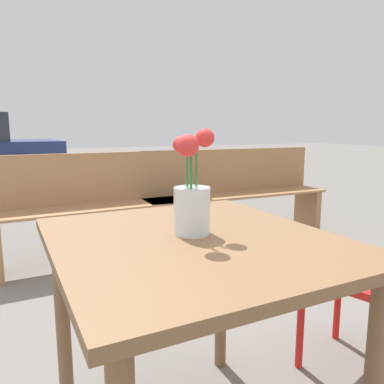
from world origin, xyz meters
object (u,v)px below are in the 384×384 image
object	(u,v)px
bench_middle	(106,202)
table_front	(193,273)
flower_vase	(192,201)
cafe_chair	(382,265)
bench_near	(234,190)

from	to	relation	value
bench_middle	table_front	bearing A→B (deg)	-95.94
flower_vase	cafe_chair	size ratio (longest dim) A/B	0.36
table_front	bench_middle	bearing A→B (deg)	84.06
flower_vase	bench_middle	xyz separation A→B (m)	(0.20, 1.97, -0.36)
table_front	bench_near	bearing A→B (deg)	54.63
flower_vase	cafe_chair	xyz separation A→B (m)	(0.85, -0.01, -0.33)
cafe_chair	bench_near	distance (m)	2.06
flower_vase	bench_middle	bearing A→B (deg)	84.25
cafe_chair	bench_middle	world-z (taller)	cafe_chair
flower_vase	bench_near	world-z (taller)	flower_vase
bench_middle	bench_near	bearing A→B (deg)	-0.07
flower_vase	cafe_chair	bearing A→B (deg)	-0.62
flower_vase	bench_middle	distance (m)	2.01
cafe_chair	bench_near	world-z (taller)	cafe_chair
flower_vase	bench_middle	world-z (taller)	flower_vase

